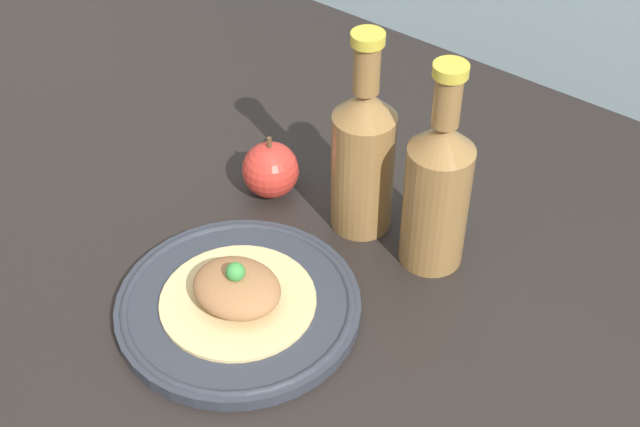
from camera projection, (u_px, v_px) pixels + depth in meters
The scene contains 6 objects.
ground_plane at pixel (323, 302), 99.85cm from camera, with size 180.00×110.00×4.00cm, color black.
plate at pixel (238, 305), 95.55cm from camera, with size 26.42×26.42×1.73cm.
plated_food at pixel (237, 291), 94.09cm from camera, with size 16.83×16.83×5.58cm.
cider_bottle_left at pixel (363, 155), 100.38cm from camera, with size 7.27×7.27×25.61cm.
cider_bottle_right at pixel (437, 188), 95.90cm from camera, with size 7.27×7.27×25.61cm.
apple at pixel (271, 170), 108.86cm from camera, with size 7.03×7.03×8.38cm.
Camera 1 is at (41.31, -54.40, 71.50)cm, focal length 50.00 mm.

